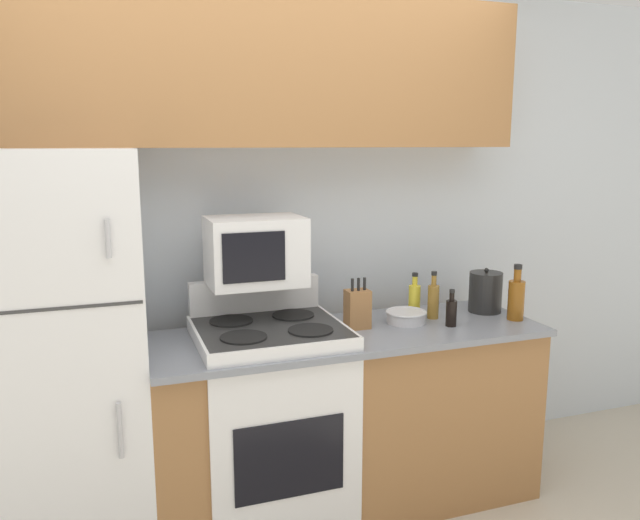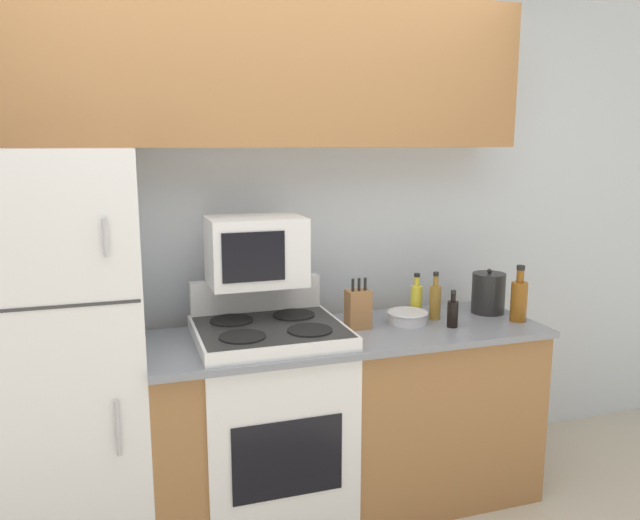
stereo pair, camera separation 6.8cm
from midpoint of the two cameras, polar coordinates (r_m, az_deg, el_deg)
name	(u,v)px [view 1 (the left image)]	position (r m, az deg, el deg)	size (l,w,h in m)	color
wall_back	(255,239)	(3.20, -6.56, 1.89)	(8.00, 0.05, 2.55)	silver
lower_cabinets	(347,418)	(3.11, 1.86, -14.27)	(1.86, 0.63, 0.89)	#9E6B3D
refrigerator	(61,361)	(2.84, -23.23, -8.47)	(0.66, 0.74, 1.74)	white
upper_cabinets	(261,71)	(3.00, -6.06, 16.83)	(2.52, 0.33, 0.69)	#9E6B3D
stove	(271,422)	(2.98, -5.15, -14.55)	(0.66, 0.61, 1.11)	white
microwave	(255,251)	(2.86, -6.60, 0.82)	(0.43, 0.31, 0.31)	white
knife_block	(357,309)	(2.96, 2.79, -4.46)	(0.11, 0.09, 0.24)	#9E6B3D
bowl	(406,316)	(3.08, 7.25, -5.13)	(0.20, 0.20, 0.06)	silver
bottle_vinegar	(433,300)	(3.16, 9.72, -3.63)	(0.06, 0.06, 0.24)	olive
bottle_cooking_spray	(414,299)	(3.21, 8.03, -3.51)	(0.06, 0.06, 0.22)	gold
bottle_soy_sauce	(451,312)	(3.05, 11.29, -4.67)	(0.05, 0.05, 0.18)	black
bottle_whiskey	(516,298)	(3.23, 16.93, -3.36)	(0.08, 0.08, 0.28)	brown
kettle	(485,292)	(3.34, 14.33, -2.85)	(0.17, 0.17, 0.23)	black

